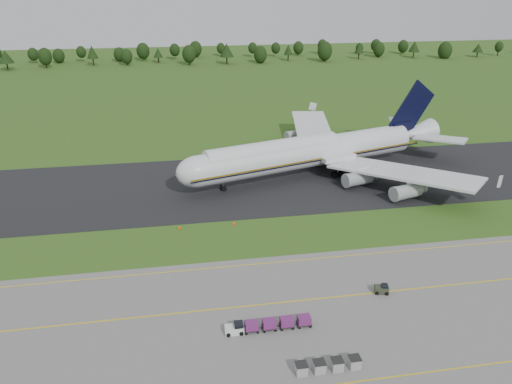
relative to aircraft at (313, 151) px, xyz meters
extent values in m
plane|color=#2F5318|center=(-20.37, -31.65, -6.22)|extent=(600.00, 600.00, 0.00)
cube|color=slate|center=(-20.37, -65.65, -6.19)|extent=(300.00, 52.00, 0.06)
cube|color=black|center=(-20.37, -3.65, -6.18)|extent=(300.00, 40.00, 0.08)
cube|color=yellow|center=(-20.37, -53.65, -6.15)|extent=(300.00, 0.25, 0.01)
cube|color=yellow|center=(-20.37, -41.65, -6.15)|extent=(120.00, 0.20, 0.01)
cylinder|color=black|center=(-122.96, 181.06, -4.27)|extent=(0.70, 0.70, 3.89)
cone|color=#203713|center=(-122.96, 181.06, 1.13)|extent=(8.15, 8.15, 6.91)
cylinder|color=black|center=(-103.27, 184.64, -4.13)|extent=(0.70, 0.70, 4.18)
sphere|color=#203713|center=(-103.27, 184.64, 0.17)|extent=(7.43, 7.43, 7.43)
cylinder|color=black|center=(-78.22, 189.20, -4.16)|extent=(0.70, 0.70, 4.11)
cone|color=#203713|center=(-78.22, 189.20, 1.54)|extent=(6.41, 6.41, 7.30)
cylinder|color=black|center=(-58.93, 186.96, -4.54)|extent=(0.70, 0.70, 3.35)
sphere|color=#203713|center=(-58.93, 186.96, -1.10)|extent=(6.61, 6.61, 6.61)
cylinder|color=black|center=(-41.08, 193.66, -4.67)|extent=(0.70, 0.70, 3.10)
cone|color=#203713|center=(-41.08, 193.66, -0.36)|extent=(5.64, 5.64, 5.52)
cylinder|color=black|center=(-23.21, 182.11, -4.16)|extent=(0.70, 0.70, 4.11)
sphere|color=#203713|center=(-23.21, 182.11, 0.07)|extent=(7.87, 7.87, 7.87)
cylinder|color=black|center=(-1.29, 181.16, -4.07)|extent=(0.70, 0.70, 4.30)
cone|color=#203713|center=(-1.29, 181.16, 1.91)|extent=(8.12, 8.12, 7.64)
cylinder|color=black|center=(18.86, 181.94, -4.60)|extent=(0.70, 0.70, 3.23)
sphere|color=#203713|center=(18.86, 181.94, -1.28)|extent=(7.78, 7.78, 7.78)
cylinder|color=black|center=(37.40, 188.57, -4.47)|extent=(0.70, 0.70, 3.48)
cone|color=#203713|center=(37.40, 188.57, 0.36)|extent=(5.50, 5.50, 6.19)
cylinder|color=black|center=(58.13, 180.61, -4.15)|extent=(0.70, 0.70, 4.14)
sphere|color=#203713|center=(58.13, 180.61, 0.11)|extent=(8.81, 8.81, 8.81)
cylinder|color=black|center=(82.46, 187.45, -4.38)|extent=(0.70, 0.70, 3.66)
cone|color=#203713|center=(82.46, 187.45, 0.70)|extent=(5.76, 5.76, 6.51)
cylinder|color=black|center=(97.53, 192.25, -4.57)|extent=(0.70, 0.70, 3.28)
sphere|color=#203713|center=(97.53, 192.25, -1.20)|extent=(7.21, 7.21, 7.21)
cylinder|color=black|center=(118.63, 186.47, -4.36)|extent=(0.70, 0.70, 3.72)
cone|color=#203713|center=(118.63, 186.47, 0.81)|extent=(7.10, 7.10, 6.61)
cylinder|color=black|center=(136.88, 181.08, -4.66)|extent=(0.70, 0.70, 3.11)
sphere|color=#203713|center=(136.88, 181.08, -1.46)|extent=(8.59, 8.59, 8.59)
cylinder|color=black|center=(160.71, 182.96, -4.71)|extent=(0.70, 0.70, 3.01)
cone|color=#203713|center=(160.71, 182.96, -0.52)|extent=(6.68, 6.68, 5.36)
cylinder|color=black|center=(176.96, 185.48, -4.32)|extent=(0.70, 0.70, 3.80)
sphere|color=#203713|center=(176.96, 185.48, -0.41)|extent=(5.22, 5.22, 5.22)
cylinder|color=silver|center=(-1.36, -0.40, -0.22)|extent=(59.59, 24.17, 7.44)
cylinder|color=silver|center=(-11.27, -3.34, 1.53)|extent=(35.34, 15.55, 5.80)
sphere|color=silver|center=(-30.10, -8.92, -0.22)|extent=(7.44, 7.44, 7.44)
cone|color=silver|center=(32.83, 9.73, 0.29)|extent=(12.91, 10.01, 7.07)
cube|color=gold|center=(-0.30, -3.99, -0.84)|extent=(63.44, 18.86, 0.36)
cube|color=silver|center=(17.58, -15.38, -1.15)|extent=(31.36, 32.89, 0.57)
cube|color=silver|center=(6.36, 22.48, -1.15)|extent=(15.99, 36.36, 0.57)
cylinder|color=#909398|center=(8.23, -11.14, -3.74)|extent=(7.88, 5.23, 3.31)
cylinder|color=#909398|center=(16.24, -20.62, -3.74)|extent=(7.88, 5.23, 3.31)
cylinder|color=#909398|center=(0.83, 13.83, -3.74)|extent=(7.88, 5.23, 3.31)
cylinder|color=#909398|center=(2.38, 26.15, -3.74)|extent=(7.88, 5.23, 3.31)
cube|color=black|center=(30.36, 9.00, 7.25)|extent=(14.61, 4.83, 16.60)
cube|color=silver|center=(36.52, 2.74, 0.60)|extent=(13.83, 13.16, 0.47)
cube|color=silver|center=(32.11, 17.60, 0.60)|extent=(9.07, 14.47, 0.47)
cylinder|color=slate|center=(-24.15, -7.16, -5.08)|extent=(0.37, 0.37, 2.27)
cylinder|color=black|center=(-24.15, -7.16, -5.54)|extent=(1.55, 1.27, 1.34)
cylinder|color=slate|center=(5.91, -3.10, -5.08)|extent=(0.37, 0.37, 2.27)
cylinder|color=black|center=(5.91, -3.10, -5.54)|extent=(1.55, 1.27, 1.34)
cylinder|color=slate|center=(3.26, 5.82, -5.08)|extent=(0.37, 0.37, 2.27)
cylinder|color=black|center=(3.26, 5.82, -5.54)|extent=(1.55, 1.27, 1.34)
cube|color=silver|center=(-28.28, -59.63, -5.58)|extent=(2.72, 1.46, 1.15)
cylinder|color=black|center=(-29.22, -60.36, -5.84)|extent=(0.63, 0.23, 0.63)
cube|color=black|center=(-25.78, -59.63, -5.79)|extent=(2.09, 1.57, 0.13)
cube|color=#5E1F59|center=(-25.78, -59.63, -5.16)|extent=(1.88, 1.46, 1.15)
cylinder|color=black|center=(-26.61, -60.36, -5.98)|extent=(0.36, 0.16, 0.36)
cube|color=black|center=(-23.17, -59.63, -5.79)|extent=(2.09, 1.57, 0.13)
cube|color=#5E1F59|center=(-23.17, -59.63, -5.16)|extent=(1.88, 1.46, 1.15)
cylinder|color=black|center=(-24.00, -60.36, -5.98)|extent=(0.36, 0.16, 0.36)
cube|color=black|center=(-20.55, -59.63, -5.79)|extent=(2.09, 1.57, 0.13)
cube|color=#5E1F59|center=(-20.55, -59.63, -5.16)|extent=(1.88, 1.46, 1.15)
cylinder|color=black|center=(-21.39, -60.36, -5.98)|extent=(0.36, 0.16, 0.36)
cube|color=black|center=(-17.94, -59.63, -5.79)|extent=(2.09, 1.57, 0.13)
cube|color=#5E1F59|center=(-17.94, -59.63, -5.16)|extent=(1.88, 1.46, 1.15)
cylinder|color=black|center=(-18.78, -60.36, -5.98)|extent=(0.36, 0.16, 0.36)
cylinder|color=black|center=(-28.28, -59.63, -5.84)|extent=(0.63, 0.23, 0.63)
cube|color=#2E3525|center=(-3.41, -53.77, -5.55)|extent=(2.48, 1.86, 1.21)
cylinder|color=black|center=(-4.18, -54.43, -5.85)|extent=(0.62, 0.22, 0.62)
cylinder|color=black|center=(-2.64, -53.11, -5.85)|extent=(0.62, 0.22, 0.62)
cube|color=gray|center=(-20.79, -69.07, -5.43)|extent=(1.46, 1.46, 1.46)
cube|color=black|center=(-20.79, -69.07, -4.66)|extent=(1.55, 1.55, 0.07)
cube|color=gray|center=(-18.39, -69.07, -5.43)|extent=(1.46, 1.46, 1.46)
cube|color=black|center=(-18.39, -69.07, -4.66)|extent=(1.55, 1.55, 0.07)
cube|color=gray|center=(-15.99, -69.07, -5.43)|extent=(1.46, 1.46, 1.46)
cube|color=black|center=(-15.99, -69.07, -4.66)|extent=(1.55, 1.55, 0.07)
cube|color=gray|center=(-13.59, -69.07, -5.43)|extent=(1.46, 1.46, 1.46)
cube|color=black|center=(-13.59, -69.07, -4.66)|extent=(1.55, 1.55, 0.07)
cube|color=#FF5408|center=(-35.12, -25.72, -5.92)|extent=(0.50, 0.12, 0.60)
cube|color=black|center=(-35.12, -25.72, -6.20)|extent=(0.30, 0.30, 0.04)
cube|color=#FF5408|center=(-23.93, -25.72, -5.92)|extent=(0.50, 0.12, 0.60)
cube|color=black|center=(-23.93, -25.72, -6.20)|extent=(0.30, 0.30, 0.04)
camera|label=1|loc=(-34.99, -117.36, 41.09)|focal=35.00mm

